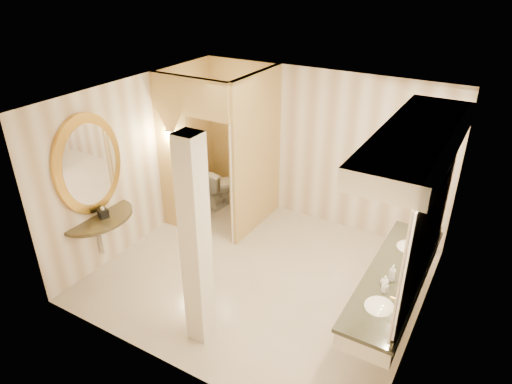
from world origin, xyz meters
TOP-DOWN VIEW (x-y plane):
  - floor at (0.00, 0.00)m, footprint 4.50×4.50m
  - ceiling at (0.00, 0.00)m, footprint 4.50×4.50m
  - wall_back at (0.00, 2.00)m, footprint 4.50×0.02m
  - wall_front at (0.00, -2.00)m, footprint 4.50×0.02m
  - wall_left at (-2.25, 0.00)m, footprint 0.02×4.00m
  - wall_right at (2.25, 0.00)m, footprint 0.02×4.00m
  - toilet_closet at (-1.13, 0.97)m, footprint 1.50×1.55m
  - wall_sconce at (-1.93, 0.43)m, footprint 0.14×0.14m
  - vanity at (1.98, -0.14)m, footprint 0.75×2.65m
  - console_shelf at (-2.21, -0.98)m, footprint 1.14×1.14m
  - pillar at (-0.04, -1.42)m, footprint 0.26×0.26m
  - tissue_box at (-2.10, -0.96)m, footprint 0.16×0.16m
  - toilet at (-1.77, 1.54)m, footprint 0.50×0.78m
  - soap_bottle_a at (1.93, -0.54)m, footprint 0.08×0.08m
  - soap_bottle_b at (1.89, -0.42)m, footprint 0.12×0.12m
  - soap_bottle_c at (1.94, -0.30)m, footprint 0.10×0.10m

SIDE VIEW (x-z plane):
  - floor at x=0.00m, z-range 0.00..0.00m
  - toilet at x=-1.77m, z-range 0.00..0.76m
  - soap_bottle_b at x=1.89m, z-range 0.88..1.00m
  - tissue_box at x=-2.10m, z-range 0.88..1.00m
  - soap_bottle_a at x=1.93m, z-range 0.88..1.01m
  - soap_bottle_c at x=1.94m, z-range 0.88..1.09m
  - wall_back at x=0.00m, z-range 0.00..2.70m
  - wall_front at x=0.00m, z-range 0.00..2.70m
  - wall_left at x=-2.25m, z-range 0.00..2.70m
  - wall_right at x=2.25m, z-range 0.00..2.70m
  - pillar at x=-0.04m, z-range 0.00..2.70m
  - console_shelf at x=-2.21m, z-range 0.34..2.36m
  - toilet_closet at x=-1.13m, z-range 0.04..2.74m
  - vanity at x=1.98m, z-range 0.58..2.67m
  - wall_sconce at x=-1.93m, z-range 1.52..1.94m
  - ceiling at x=0.00m, z-range 2.70..2.70m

